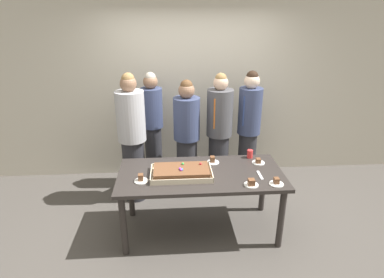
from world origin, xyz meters
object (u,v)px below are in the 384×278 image
party_table (201,180)px  plated_slice_far_right (141,179)px  person_serving_front (249,128)px  plated_slice_near_left (258,162)px  cake_server_utensil (260,175)px  drink_cup_nearest (250,154)px  person_striped_tie_right (187,138)px  person_far_right_suit (132,138)px  plated_slice_near_right (276,182)px  plated_slice_far_left (213,161)px  person_green_shirt_behind (153,128)px  plated_slice_center_front (251,183)px  person_back_corner (219,133)px  sheet_cake (181,172)px

party_table → plated_slice_far_right: plated_slice_far_right is taller
plated_slice_far_right → person_serving_front: 1.85m
plated_slice_near_left → plated_slice_far_right: bearing=-166.0°
plated_slice_far_right → cake_server_utensil: 1.29m
plated_slice_near_left → drink_cup_nearest: size_ratio=1.50×
drink_cup_nearest → cake_server_utensil: 0.47m
person_striped_tie_right → person_far_right_suit: 0.73m
plated_slice_near_left → cake_server_utensil: plated_slice_near_left is taller
plated_slice_near_right → plated_slice_far_left: 0.81m
plated_slice_far_right → person_serving_front: bearing=39.4°
person_green_shirt_behind → person_far_right_suit: size_ratio=0.96×
person_serving_front → plated_slice_near_left: bearing=37.7°
person_green_shirt_behind → plated_slice_far_right: bearing=-19.5°
plated_slice_far_left → person_striped_tie_right: size_ratio=0.09×
plated_slice_far_left → person_striped_tie_right: person_striped_tie_right is taller
plated_slice_near_left → plated_slice_near_right: plated_slice_near_right is taller
plated_slice_center_front → person_serving_front: size_ratio=0.09×
person_serving_front → person_back_corner: person_serving_front is taller
sheet_cake → plated_slice_near_left: size_ratio=4.45×
party_table → person_serving_front: size_ratio=1.08×
party_table → person_far_right_suit: (-0.83, 0.78, 0.23)m
plated_slice_far_left → person_green_shirt_behind: (-0.74, 0.93, 0.10)m
plated_slice_far_left → person_back_corner: (0.18, 0.68, 0.09)m
drink_cup_nearest → person_serving_front: size_ratio=0.06×
sheet_cake → person_serving_front: bearing=47.2°
plated_slice_far_right → person_far_right_suit: 0.94m
party_table → cake_server_utensil: 0.66m
plated_slice_far_right → person_back_corner: bearing=47.3°
plated_slice_far_left → person_green_shirt_behind: 1.19m
plated_slice_far_left → plated_slice_far_right: (-0.81, -0.39, 0.00)m
cake_server_utensil → person_far_right_suit: size_ratio=0.11×
party_table → sheet_cake: sheet_cake is taller
plated_slice_far_left → person_far_right_suit: (-0.99, 0.53, 0.12)m
person_green_shirt_behind → cake_server_utensil: bearing=27.1°
sheet_cake → plated_slice_near_left: (0.92, 0.24, -0.02)m
party_table → person_back_corner: person_back_corner is taller
plated_slice_center_front → cake_server_utensil: plated_slice_center_front is taller
person_back_corner → person_far_right_suit: bearing=-52.6°
plated_slice_near_right → cake_server_utensil: plated_slice_near_right is taller
person_green_shirt_behind → plated_slice_far_left: bearing=22.3°
party_table → person_green_shirt_behind: (-0.58, 1.18, 0.21)m
person_striped_tie_right → person_back_corner: 0.46m
plated_slice_far_left → person_serving_front: person_serving_front is taller
plated_slice_far_left → person_far_right_suit: bearing=152.0°
plated_slice_near_right → drink_cup_nearest: 0.67m
party_table → plated_slice_far_right: size_ratio=12.25×
person_serving_front → plated_slice_far_left: bearing=4.6°
plated_slice_far_left → person_back_corner: 0.71m
plated_slice_far_left → drink_cup_nearest: 0.49m
plated_slice_far_left → person_serving_front: (0.61, 0.78, 0.11)m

